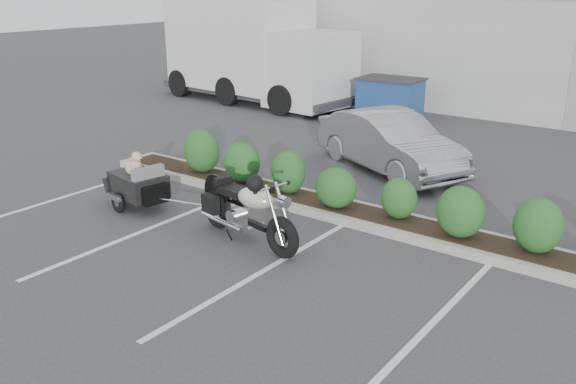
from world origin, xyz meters
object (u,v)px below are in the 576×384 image
Objects in this scene: dumpster at (390,98)px; delivery_truck at (255,54)px; pet_trailer at (138,183)px; sedan at (389,142)px; motorcycle at (247,211)px.

dumpster is 5.41m from delivery_truck.
pet_trailer is 10.27m from dumpster.
pet_trailer is at bearing 177.03° from sedan.
dumpster is 0.25× the size of delivery_truck.
sedan reaches higher than pet_trailer.
delivery_truck reaches higher than pet_trailer.
motorcycle reaches higher than pet_trailer.
motorcycle reaches higher than dumpster.
motorcycle is 1.23× the size of pet_trailer.
sedan is 0.51× the size of delivery_truck.
delivery_truck reaches higher than sedan.
sedan is at bearing -63.96° from dumpster.
dumpster reaches higher than pet_trailer.
motorcycle is 0.30× the size of delivery_truck.
pet_trailer is 11.30m from delivery_truck.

